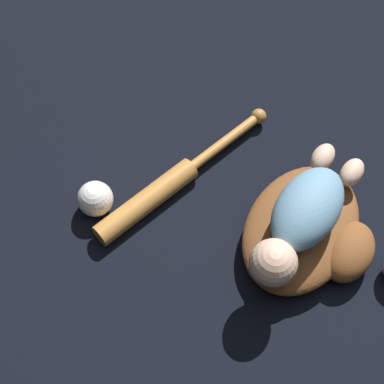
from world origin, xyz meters
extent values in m
plane|color=black|center=(0.00, 0.00, 0.00)|extent=(6.00, 6.00, 0.00)
ellipsoid|color=brown|center=(0.01, -0.06, 0.04)|extent=(0.37, 0.32, 0.08)
ellipsoid|color=brown|center=(-0.03, 0.04, 0.04)|extent=(0.17, 0.14, 0.08)
ellipsoid|color=#6693B2|center=(0.01, -0.06, 0.13)|extent=(0.22, 0.18, 0.09)
sphere|color=beige|center=(0.14, -0.02, 0.12)|extent=(0.09, 0.09, 0.09)
ellipsoid|color=beige|center=(-0.13, -0.07, 0.10)|extent=(0.08, 0.06, 0.04)
ellipsoid|color=beige|center=(-0.10, -0.13, 0.10)|extent=(0.08, 0.06, 0.04)
cylinder|color=#C6843D|center=(0.22, -0.31, 0.02)|extent=(0.25, 0.06, 0.05)
cylinder|color=#C6843D|center=(-0.01, -0.32, 0.02)|extent=(0.21, 0.03, 0.02)
sphere|color=#A97034|center=(-0.11, -0.33, 0.02)|extent=(0.03, 0.03, 0.03)
sphere|color=white|center=(0.30, -0.37, 0.04)|extent=(0.08, 0.08, 0.08)
camera|label=1|loc=(0.54, 0.25, 1.21)|focal=60.00mm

